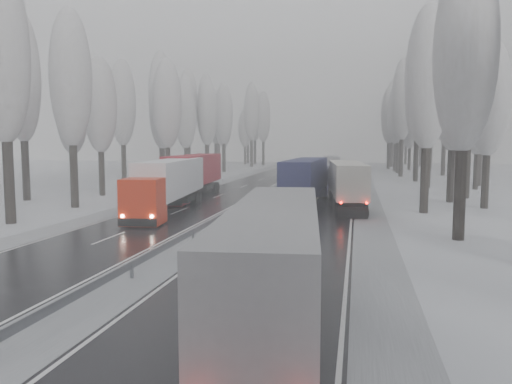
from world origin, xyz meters
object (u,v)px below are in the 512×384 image
(truck_cream_box, at_px, (346,181))
(truck_red_red, at_px, (191,173))
(box_truck_distant, at_px, (331,163))
(truck_red_white, at_px, (169,182))
(truck_grey_tarp, at_px, (277,253))
(truck_blue_box, at_px, (307,178))

(truck_cream_box, distance_m, truck_red_red, 16.30)
(box_truck_distant, distance_m, truck_red_white, 61.78)
(truck_grey_tarp, relative_size, box_truck_distant, 1.77)
(truck_red_white, bearing_deg, truck_red_red, 92.45)
(truck_red_white, relative_size, truck_red_red, 0.97)
(truck_red_white, bearing_deg, truck_grey_tarp, -67.88)
(truck_cream_box, distance_m, box_truck_distant, 54.79)
(truck_red_red, bearing_deg, truck_red_white, -84.37)
(truck_grey_tarp, relative_size, truck_red_white, 0.91)
(box_truck_distant, bearing_deg, truck_cream_box, -93.76)
(truck_grey_tarp, height_order, box_truck_distant, truck_grey_tarp)
(truck_cream_box, height_order, box_truck_distant, truck_cream_box)
(truck_blue_box, xyz_separation_m, truck_cream_box, (3.52, -0.98, -0.13))
(truck_cream_box, distance_m, truck_red_white, 15.39)
(truck_grey_tarp, xyz_separation_m, truck_red_red, (-14.25, 33.60, 0.31))
(truck_grey_tarp, height_order, truck_cream_box, truck_cream_box)
(truck_cream_box, bearing_deg, truck_grey_tarp, -98.48)
(truck_red_red, bearing_deg, truck_blue_box, -18.60)
(truck_blue_box, relative_size, truck_cream_box, 1.05)
(truck_grey_tarp, xyz_separation_m, truck_red_white, (-12.56, 22.98, 0.23))
(truck_blue_box, bearing_deg, truck_red_white, -143.28)
(truck_grey_tarp, height_order, truck_blue_box, truck_blue_box)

